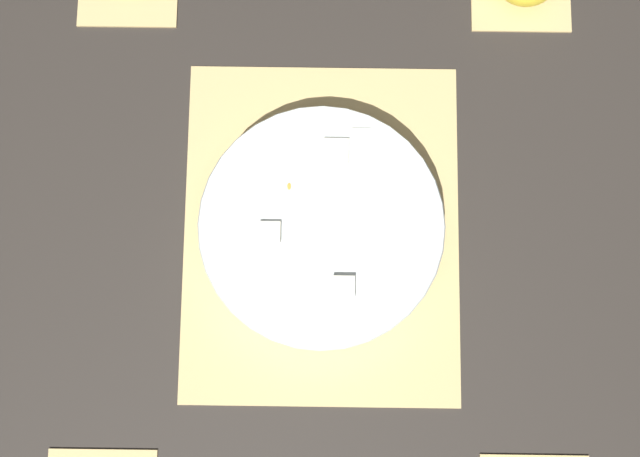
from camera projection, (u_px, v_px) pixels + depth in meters
The scene contains 3 objects.
ground_plane at pixel (320, 232), 0.96m from camera, with size 6.00×6.00×0.00m, color #2D2823.
bamboo_mat_center at pixel (320, 231), 0.95m from camera, with size 0.44×0.35×0.01m.
fruit_salad_bowl at pixel (320, 227), 0.92m from camera, with size 0.30×0.30×0.06m.
Camera 1 is at (-0.14, -0.00, 0.95)m, focal length 42.00 mm.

